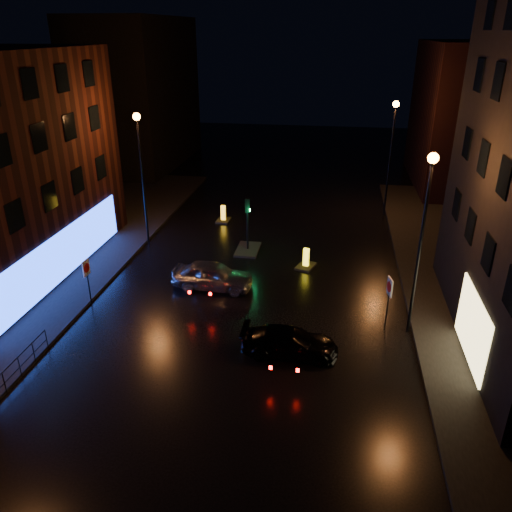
% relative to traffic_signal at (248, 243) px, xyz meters
% --- Properties ---
extents(ground, '(120.00, 120.00, 0.00)m').
position_rel_traffic_signal_xyz_m(ground, '(1.20, -14.00, -0.50)').
color(ground, black).
rests_on(ground, ground).
extents(pavement_left, '(12.00, 44.00, 0.15)m').
position_rel_traffic_signal_xyz_m(pavement_left, '(-12.80, -6.00, -0.43)').
color(pavement_left, black).
rests_on(pavement_left, ground).
extents(building_far_left, '(8.00, 16.00, 14.00)m').
position_rel_traffic_signal_xyz_m(building_far_left, '(-14.80, 21.00, 6.50)').
color(building_far_left, black).
rests_on(building_far_left, ground).
extents(building_far_right, '(8.00, 14.00, 12.00)m').
position_rel_traffic_signal_xyz_m(building_far_right, '(16.20, 18.00, 5.50)').
color(building_far_right, black).
rests_on(building_far_right, ground).
extents(street_lamp_lfar, '(0.44, 0.44, 8.37)m').
position_rel_traffic_signal_xyz_m(street_lamp_lfar, '(-6.60, -0.00, 5.06)').
color(street_lamp_lfar, black).
rests_on(street_lamp_lfar, ground).
extents(street_lamp_rnear, '(0.44, 0.44, 8.37)m').
position_rel_traffic_signal_xyz_m(street_lamp_rnear, '(9.00, -8.00, 5.06)').
color(street_lamp_rnear, black).
rests_on(street_lamp_rnear, ground).
extents(street_lamp_rfar, '(0.44, 0.44, 8.37)m').
position_rel_traffic_signal_xyz_m(street_lamp_rfar, '(9.00, 8.00, 5.06)').
color(street_lamp_rfar, black).
rests_on(street_lamp_rfar, ground).
extents(traffic_signal, '(1.40, 2.40, 3.45)m').
position_rel_traffic_signal_xyz_m(traffic_signal, '(0.00, 0.00, 0.00)').
color(traffic_signal, black).
rests_on(traffic_signal, ground).
extents(guard_railing, '(0.05, 6.04, 1.00)m').
position_rel_traffic_signal_xyz_m(guard_railing, '(-6.80, -15.00, 0.24)').
color(guard_railing, black).
rests_on(guard_railing, ground).
extents(silver_hatchback, '(4.40, 1.90, 1.48)m').
position_rel_traffic_signal_xyz_m(silver_hatchback, '(-0.99, -5.25, 0.24)').
color(silver_hatchback, '#A2A4AA').
rests_on(silver_hatchback, ground).
extents(dark_sedan, '(4.17, 1.73, 1.21)m').
position_rel_traffic_signal_xyz_m(dark_sedan, '(3.72, -10.68, 0.10)').
color(dark_sedan, black).
rests_on(dark_sedan, ground).
extents(bollard_near, '(1.29, 1.58, 1.19)m').
position_rel_traffic_signal_xyz_m(bollard_near, '(3.82, -1.87, -0.24)').
color(bollard_near, black).
rests_on(bollard_near, ground).
extents(bollard_far, '(0.96, 1.40, 1.19)m').
position_rel_traffic_signal_xyz_m(bollard_far, '(-2.70, 4.96, -0.24)').
color(bollard_far, black).
rests_on(bollard_far, ground).
extents(road_sign_left, '(0.10, 0.60, 2.48)m').
position_rel_traffic_signal_xyz_m(road_sign_left, '(-6.70, -8.02, 1.36)').
color(road_sign_left, black).
rests_on(road_sign_left, ground).
extents(road_sign_right, '(0.20, 0.62, 2.58)m').
position_rel_traffic_signal_xyz_m(road_sign_right, '(7.97, -7.82, 1.43)').
color(road_sign_right, black).
rests_on(road_sign_right, ground).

